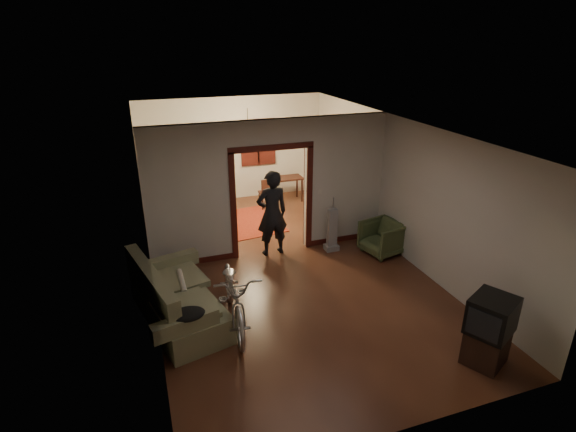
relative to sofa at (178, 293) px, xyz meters
name	(u,v)px	position (x,y,z in m)	size (l,w,h in m)	color
floor	(283,266)	(2.15, 1.16, -0.49)	(5.00, 8.50, 0.01)	#3D1E13
ceiling	(282,126)	(2.15, 1.16, 2.31)	(5.00, 8.50, 0.01)	white
wall_back	(233,149)	(2.15, 5.41, 0.91)	(5.00, 0.02, 2.80)	beige
wall_left	(145,217)	(-0.35, 1.16, 0.91)	(0.02, 8.50, 2.80)	beige
wall_right	(398,187)	(4.65, 1.16, 0.91)	(0.02, 8.50, 2.80)	beige
partition_wall	(271,188)	(2.15, 1.91, 0.91)	(5.00, 0.14, 2.80)	beige
door_casing	(271,202)	(2.15, 1.91, 0.61)	(1.74, 0.20, 2.32)	#3D120E
far_window	(258,142)	(2.85, 5.37, 1.06)	(0.98, 0.06, 1.28)	black
chandelier	(248,126)	(2.15, 3.66, 1.86)	(0.24, 0.24, 0.24)	#FFE0A5
light_switch	(320,191)	(3.20, 1.83, 0.76)	(0.08, 0.01, 0.12)	silver
sofa	(178,293)	(0.00, 0.00, 0.00)	(0.96, 2.13, 0.98)	#656845
rolled_paper	(182,281)	(0.10, 0.30, 0.04)	(0.09, 0.09, 0.72)	beige
jacket	(188,314)	(0.05, -0.91, 0.19)	(0.49, 0.36, 0.14)	black
bicycle	(234,294)	(0.83, -0.36, 0.04)	(0.70, 2.00, 1.05)	silver
armchair	(382,238)	(4.30, 1.03, -0.14)	(0.75, 0.77, 0.70)	#424F2C
tv_stand	(486,347)	(3.94, -2.44, -0.24)	(0.54, 0.49, 0.49)	black
crt_tv	(492,315)	(3.94, -2.44, 0.28)	(0.60, 0.54, 0.52)	black
vacuum	(332,230)	(3.36, 1.51, -0.02)	(0.29, 0.23, 0.94)	gray
person	(272,213)	(2.13, 1.78, 0.42)	(0.66, 0.43, 1.81)	black
oriental_rug	(247,222)	(2.02, 3.56, -0.48)	(1.42, 1.87, 0.01)	maroon
locker	(195,175)	(1.03, 4.98, 0.43)	(0.92, 0.51, 1.84)	#2B351F
globe	(192,136)	(1.03, 4.98, 1.45)	(0.29, 0.29, 0.29)	#1E5972
desk	(286,189)	(3.43, 4.72, -0.16)	(0.90, 0.50, 0.66)	#321710
desk_chair	(267,193)	(2.78, 4.40, -0.07)	(0.37, 0.37, 0.83)	#321710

